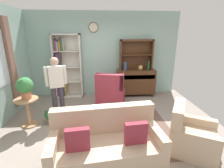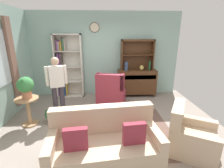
# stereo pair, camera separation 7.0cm
# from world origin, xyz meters

# --- Properties ---
(ground_plane) EXTENTS (5.40, 4.60, 0.02)m
(ground_plane) POSITION_xyz_m (0.00, 0.00, -0.01)
(ground_plane) COLOR gray
(wall_back) EXTENTS (5.00, 0.09, 2.80)m
(wall_back) POSITION_xyz_m (0.00, 2.13, 1.41)
(wall_back) COLOR #93B7AD
(wall_back) RESTS_ON ground_plane
(area_rug) EXTENTS (2.40, 2.05, 0.01)m
(area_rug) POSITION_xyz_m (0.20, -0.30, 0.00)
(area_rug) COLOR brown
(area_rug) RESTS_ON ground_plane
(bookshelf) EXTENTS (0.90, 0.30, 2.10)m
(bookshelf) POSITION_xyz_m (-1.32, 1.94, 1.05)
(bookshelf) COLOR silver
(bookshelf) RESTS_ON ground_plane
(sideboard) EXTENTS (1.30, 0.45, 0.92)m
(sideboard) POSITION_xyz_m (1.05, 1.86, 0.51)
(sideboard) COLOR #4C2D19
(sideboard) RESTS_ON ground_plane
(sideboard_hutch) EXTENTS (1.10, 0.26, 1.00)m
(sideboard_hutch) POSITION_xyz_m (1.05, 1.97, 1.56)
(sideboard_hutch) COLOR #4C2D19
(sideboard_hutch) RESTS_ON sideboard
(vase_tall) EXTENTS (0.11, 0.11, 0.29)m
(vase_tall) POSITION_xyz_m (0.66, 1.78, 1.06)
(vase_tall) COLOR #33476B
(vase_tall) RESTS_ON sideboard
(vase_round) EXTENTS (0.15, 0.15, 0.17)m
(vase_round) POSITION_xyz_m (1.18, 1.79, 1.01)
(vase_round) COLOR tan
(vase_round) RESTS_ON sideboard
(bottle_wine) EXTENTS (0.07, 0.07, 0.32)m
(bottle_wine) POSITION_xyz_m (1.44, 1.77, 1.08)
(bottle_wine) COLOR #194223
(bottle_wine) RESTS_ON sideboard
(couch_floral) EXTENTS (1.88, 1.03, 0.90)m
(couch_floral) POSITION_xyz_m (-0.11, -1.18, 0.31)
(couch_floral) COLOR #C6AD8E
(couch_floral) RESTS_ON ground_plane
(armchair_floral) EXTENTS (1.05, 1.04, 0.88)m
(armchair_floral) POSITION_xyz_m (1.45, -1.03, 0.29)
(armchair_floral) COLOR #C6AD8E
(armchair_floral) RESTS_ON ground_plane
(wingback_chair) EXTENTS (0.94, 0.96, 1.05)m
(wingback_chair) POSITION_xyz_m (0.12, 0.98, 0.38)
(wingback_chair) COLOR maroon
(wingback_chair) RESTS_ON ground_plane
(plant_stand) EXTENTS (0.52, 0.52, 0.67)m
(plant_stand) POSITION_xyz_m (-1.88, 0.10, 0.42)
(plant_stand) COLOR #A87F56
(plant_stand) RESTS_ON ground_plane
(potted_plant_large) EXTENTS (0.36, 0.36, 0.50)m
(potted_plant_large) POSITION_xyz_m (-1.86, 0.11, 0.97)
(potted_plant_large) COLOR #AD6B4C
(potted_plant_large) RESTS_ON plant_stand
(potted_plant_small) EXTENTS (0.24, 0.24, 0.34)m
(potted_plant_small) POSITION_xyz_m (-1.42, 0.16, 0.20)
(potted_plant_small) COLOR #AD6B4C
(potted_plant_small) RESTS_ON ground_plane
(person_reading) EXTENTS (0.52, 0.31, 1.56)m
(person_reading) POSITION_xyz_m (-1.27, 0.49, 0.91)
(person_reading) COLOR #38333D
(person_reading) RESTS_ON ground_plane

